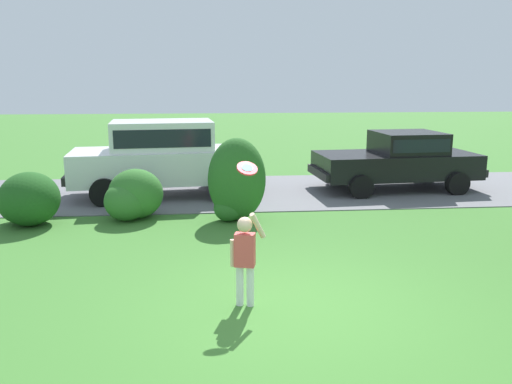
{
  "coord_description": "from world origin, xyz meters",
  "views": [
    {
      "loc": [
        -1.07,
        -6.32,
        2.94
      ],
      "look_at": [
        -0.32,
        2.1,
        1.1
      ],
      "focal_mm": 36.53,
      "sensor_mm": 36.0,
      "label": 1
    }
  ],
  "objects_px": {
    "parked_sedan": "(399,159)",
    "child_thrower": "(245,254)",
    "parked_suv": "(163,154)",
    "frisbee": "(247,168)"
  },
  "relations": [
    {
      "from": "parked_suv",
      "to": "frisbee",
      "type": "distance_m",
      "value": 6.68
    },
    {
      "from": "parked_sedan",
      "to": "child_thrower",
      "type": "xyz_separation_m",
      "value": [
        -4.64,
        -7.05,
        -0.13
      ]
    },
    {
      "from": "parked_suv",
      "to": "frisbee",
      "type": "bearing_deg",
      "value": -75.4
    },
    {
      "from": "parked_sedan",
      "to": "parked_suv",
      "type": "xyz_separation_m",
      "value": [
        -6.25,
        -0.25,
        0.23
      ]
    },
    {
      "from": "parked_suv",
      "to": "parked_sedan",
      "type": "bearing_deg",
      "value": 2.31
    },
    {
      "from": "frisbee",
      "to": "parked_suv",
      "type": "bearing_deg",
      "value": 104.6
    },
    {
      "from": "parked_sedan",
      "to": "parked_suv",
      "type": "bearing_deg",
      "value": -177.69
    },
    {
      "from": "parked_suv",
      "to": "child_thrower",
      "type": "xyz_separation_m",
      "value": [
        1.62,
        -6.79,
        -0.36
      ]
    },
    {
      "from": "parked_sedan",
      "to": "frisbee",
      "type": "relative_size",
      "value": 14.95
    },
    {
      "from": "parked_sedan",
      "to": "child_thrower",
      "type": "relative_size",
      "value": 3.52
    }
  ]
}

